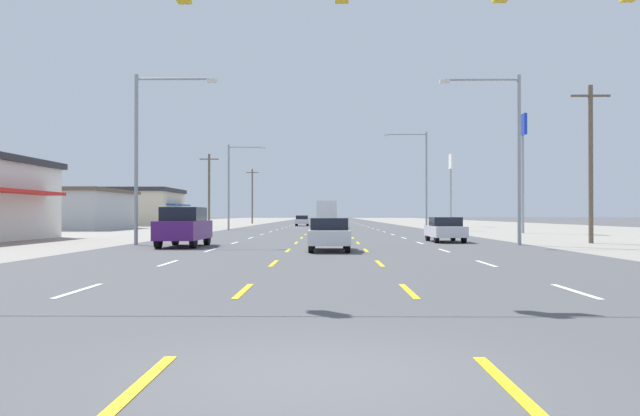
{
  "coord_description": "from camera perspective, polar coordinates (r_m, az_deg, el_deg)",
  "views": [
    {
      "loc": [
        0.04,
        -6.4,
        1.63
      ],
      "look_at": [
        -0.8,
        62.28,
        2.31
      ],
      "focal_mm": 35.57,
      "sensor_mm": 36.0,
      "label": 1
    }
  ],
  "objects": [
    {
      "name": "ground_plane",
      "position": [
        72.42,
        0.67,
        -1.86
      ],
      "size": [
        572.0,
        572.0,
        0.0
      ],
      "primitive_type": "plane",
      "color": "#4C4C4F"
    },
    {
      "name": "lot_apron_left",
      "position": [
        76.54,
        -18.2,
        -1.76
      ],
      "size": [
        28.0,
        440.0,
        0.01
      ],
      "primitive_type": "cube",
      "color": "gray",
      "rests_on": "ground"
    },
    {
      "name": "lot_apron_right",
      "position": [
        76.52,
        19.55,
        -1.75
      ],
      "size": [
        28.0,
        440.0,
        0.01
      ],
      "primitive_type": "cube",
      "color": "gray",
      "rests_on": "ground"
    },
    {
      "name": "lane_markings",
      "position": [
        110.91,
        0.68,
        -1.41
      ],
      "size": [
        10.64,
        227.6,
        0.01
      ],
      "color": "white",
      "rests_on": "ground"
    },
    {
      "name": "signal_span_wire",
      "position": [
        14.34,
        2.51,
        13.4
      ],
      "size": [
        26.63,
        0.52,
        8.86
      ],
      "color": "brown",
      "rests_on": "ground"
    },
    {
      "name": "sedan_center_turn_nearest",
      "position": [
        28.23,
        0.84,
        -2.34
      ],
      "size": [
        1.8,
        4.5,
        1.46
      ],
      "color": "silver",
      "rests_on": "ground"
    },
    {
      "name": "suv_far_left_near",
      "position": [
        32.48,
        -12.15,
        -1.62
      ],
      "size": [
        1.98,
        4.9,
        1.98
      ],
      "color": "#4C196B",
      "rests_on": "ground"
    },
    {
      "name": "sedan_far_right_mid",
      "position": [
        37.96,
        11.19,
        -1.88
      ],
      "size": [
        1.8,
        4.5,
        1.46
      ],
      "color": "silver",
      "rests_on": "ground"
    },
    {
      "name": "box_truck_center_turn_midfar",
      "position": [
        77.64,
        0.6,
        -0.42
      ],
      "size": [
        2.4,
        7.2,
        3.23
      ],
      "color": "silver",
      "rests_on": "ground"
    },
    {
      "name": "sedan_inner_left_far",
      "position": [
        88.49,
        -1.63,
        -1.13
      ],
      "size": [
        1.8,
        4.5,
        1.46
      ],
      "color": "silver",
      "rests_on": "ground"
    },
    {
      "name": "suv_center_turn_farther",
      "position": [
        128.14,
        0.63,
        -0.84
      ],
      "size": [
        1.98,
        4.9,
        1.98
      ],
      "color": "#4C196B",
      "rests_on": "ground"
    },
    {
      "name": "storefront_left_row_1",
      "position": [
        73.86,
        -22.09,
        -0.1
      ],
      "size": [
        12.55,
        14.37,
        4.34
      ],
      "color": "#B2B2B7",
      "rests_on": "ground"
    },
    {
      "name": "storefront_left_row_2",
      "position": [
        97.51,
        -16.74,
        0.1
      ],
      "size": [
        14.92,
        13.97,
        5.41
      ],
      "color": "beige",
      "rests_on": "ground"
    },
    {
      "name": "pole_sign_right_row_1",
      "position": [
        57.37,
        17.77,
        5.38
      ],
      "size": [
        0.24,
        1.77,
        10.22
      ],
      "color": "gray",
      "rests_on": "ground"
    },
    {
      "name": "pole_sign_right_row_2",
      "position": [
        86.66,
        11.69,
        3.17
      ],
      "size": [
        0.24,
        1.84,
        9.7
      ],
      "color": "gray",
      "rests_on": "ground"
    },
    {
      "name": "streetlight_left_row_0",
      "position": [
        35.07,
        -15.44,
        5.51
      ],
      "size": [
        4.39,
        0.26,
        9.08
      ],
      "color": "gray",
      "rests_on": "ground"
    },
    {
      "name": "streetlight_right_row_0",
      "position": [
        35.05,
        16.74,
        5.43
      ],
      "size": [
        4.28,
        0.26,
        9.0
      ],
      "color": "gray",
      "rests_on": "ground"
    },
    {
      "name": "streetlight_left_row_1",
      "position": [
        65.7,
        -7.87,
        2.48
      ],
      "size": [
        3.89,
        0.26,
        8.79
      ],
      "color": "gray",
      "rests_on": "ground"
    },
    {
      "name": "streetlight_right_row_1",
      "position": [
        65.72,
        9.15,
        3.13
      ],
      "size": [
        4.52,
        0.26,
        10.07
      ],
      "color": "gray",
      "rests_on": "ground"
    },
    {
      "name": "utility_pole_right_row_0",
      "position": [
        38.75,
        23.17,
        3.93
      ],
      "size": [
        2.2,
        0.26,
        8.89
      ],
      "color": "brown",
      "rests_on": "ground"
    },
    {
      "name": "utility_pole_left_row_1",
      "position": [
        74.23,
        -9.95,
        1.65
      ],
      "size": [
        2.2,
        0.26,
        8.6
      ],
      "color": "brown",
      "rests_on": "ground"
    },
    {
      "name": "utility_pole_left_row_2",
      "position": [
        112.02,
        -6.11,
        1.15
      ],
      "size": [
        2.2,
        0.26,
        9.58
      ],
      "color": "brown",
      "rests_on": "ground"
    }
  ]
}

